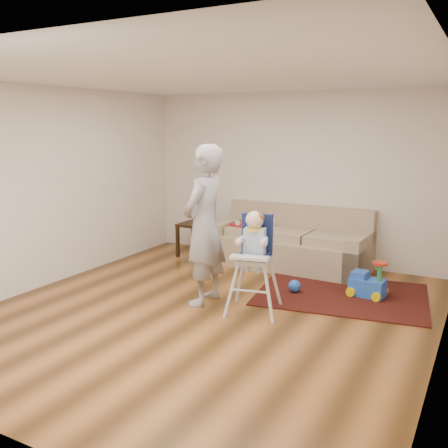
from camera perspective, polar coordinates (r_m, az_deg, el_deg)
The scene contains 9 objects.
ground at distance 6.00m, azimuth -1.85°, elevation -10.08°, with size 5.50×5.50×0.00m, color #452A10.
room_envelope at distance 6.05m, azimuth 0.57°, elevation 8.36°, with size 5.04×5.52×2.72m.
sofa at distance 7.80m, azimuth 7.54°, elevation -1.55°, with size 2.44×1.06×0.93m.
side_table at distance 8.47m, azimuth -2.98°, elevation -1.74°, with size 0.56×0.56×0.56m, color black, non-canonical shape.
area_rug at distance 6.75m, azimuth 13.30°, elevation -7.82°, with size 2.12×1.59×0.02m, color black.
ride_on_toy at distance 6.69m, azimuth 16.12°, elevation -5.94°, with size 0.43×0.31×0.47m, color blue, non-canonical shape.
toy_ball at distance 6.68m, azimuth 8.06°, elevation -7.03°, with size 0.16×0.16×0.16m, color blue.
high_chair at distance 5.85m, azimuth 3.46°, elevation -4.55°, with size 0.68×0.68×1.22m.
adult at distance 6.06m, azimuth -2.26°, elevation -0.18°, with size 0.72×0.47×1.96m, color #99999B.
Camera 1 is at (2.82, -4.82, 2.18)m, focal length 40.00 mm.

